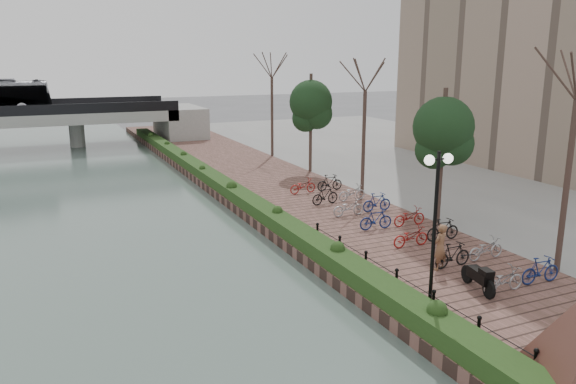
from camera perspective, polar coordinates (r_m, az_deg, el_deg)
ground at (r=17.45m, az=12.75°, el=-15.47°), size 220.00×220.00×0.00m
promenade at (r=33.47m, az=0.32°, el=-0.52°), size 8.00×75.00×0.50m
inland_pavement at (r=42.51m, az=20.35°, el=1.65°), size 24.00×75.00×0.50m
hedge at (r=34.43m, az=-6.57°, el=0.73°), size 1.10×56.00×0.60m
chain_fence at (r=19.28m, az=12.68°, el=-9.77°), size 0.10×14.10×0.70m
lamppost at (r=17.86m, az=14.84°, el=-0.55°), size 1.02×0.32×5.11m
motorcycle at (r=20.61m, az=18.75°, el=-8.05°), size 0.87×1.80×1.08m
pedestrian at (r=22.03m, az=15.20°, el=-5.42°), size 0.75×0.61×1.79m
bicycle_parking at (r=27.03m, az=10.53°, el=-2.59°), size 2.40×17.32×1.00m
street_trees at (r=30.63m, az=10.97°, el=4.48°), size 3.20×37.12×6.80m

